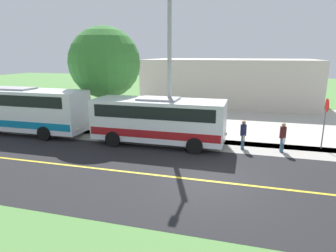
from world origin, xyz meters
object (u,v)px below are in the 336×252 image
at_px(transit_bus_rear, 14,108).
at_px(shuttle_bus_front, 159,119).
at_px(pedestrian_waiting, 243,134).
at_px(tree_curbside, 105,63).
at_px(commercial_building, 229,81).
at_px(pedestrian_with_bags, 283,137).
at_px(street_light_pole, 169,67).
at_px(stop_sign, 326,115).

bearing_deg(transit_bus_rear, shuttle_bus_front, 90.34).
height_order(pedestrian_waiting, tree_curbside, tree_curbside).
distance_m(shuttle_bus_front, tree_curbside, 6.38).
bearing_deg(pedestrian_waiting, commercial_building, -173.20).
relative_size(pedestrian_waiting, tree_curbside, 0.23).
height_order(pedestrian_waiting, commercial_building, commercial_building).
bearing_deg(pedestrian_waiting, pedestrian_with_bags, 90.83).
height_order(street_light_pole, commercial_building, street_light_pole).
bearing_deg(tree_curbside, transit_bus_rear, -62.26).
bearing_deg(tree_curbside, stop_sign, 84.70).
relative_size(pedestrian_with_bags, tree_curbside, 0.23).
xyz_separation_m(pedestrian_with_bags, stop_sign, (-1.21, 2.25, 1.08)).
distance_m(shuttle_bus_front, pedestrian_with_bags, 7.01).
xyz_separation_m(stop_sign, commercial_building, (-15.30, -6.31, 0.39)).
bearing_deg(tree_curbside, commercial_building, 151.18).
bearing_deg(shuttle_bus_front, pedestrian_with_bags, 92.59).
distance_m(stop_sign, commercial_building, 16.56).
relative_size(shuttle_bus_front, pedestrian_waiting, 4.79).
height_order(shuttle_bus_front, pedestrian_waiting, shuttle_bus_front).
bearing_deg(pedestrian_waiting, tree_curbside, -104.74).
bearing_deg(commercial_building, pedestrian_with_bags, 13.81).
relative_size(shuttle_bus_front, commercial_building, 0.46).
height_order(pedestrian_with_bags, street_light_pole, street_light_pole).
bearing_deg(pedestrian_with_bags, tree_curbside, -102.07).
relative_size(pedestrian_waiting, stop_sign, 0.57).
relative_size(street_light_pole, commercial_building, 0.48).
xyz_separation_m(transit_bus_rear, commercial_building, (-16.89, 13.20, 0.66)).
distance_m(pedestrian_waiting, tree_curbside, 10.69).
distance_m(transit_bus_rear, pedestrian_with_bags, 17.28).
bearing_deg(tree_curbside, pedestrian_with_bags, 77.93).
bearing_deg(pedestrian_with_bags, shuttle_bus_front, -87.41).
relative_size(stop_sign, tree_curbside, 0.40).
distance_m(shuttle_bus_front, commercial_building, 17.10).
bearing_deg(tree_curbside, pedestrian_waiting, 75.26).
height_order(transit_bus_rear, stop_sign, transit_bus_rear).
bearing_deg(street_light_pole, stop_sign, 98.00).
bearing_deg(stop_sign, pedestrian_with_bags, -61.68).
bearing_deg(stop_sign, transit_bus_rear, -85.34).
relative_size(shuttle_bus_front, stop_sign, 2.73).
xyz_separation_m(pedestrian_waiting, commercial_building, (-16.55, -1.97, 1.47)).
xyz_separation_m(street_light_pole, commercial_building, (-16.52, 2.37, -2.19)).
xyz_separation_m(shuttle_bus_front, pedestrian_waiting, (-0.28, 4.88, -0.66)).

